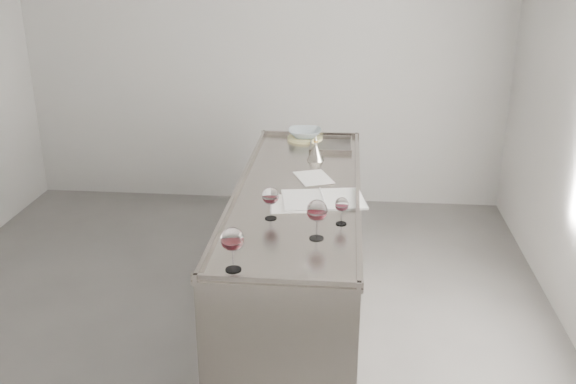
# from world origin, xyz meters

# --- Properties ---
(room_shell) EXTENTS (4.54, 5.04, 2.84)m
(room_shell) POSITION_xyz_m (0.00, 0.00, 1.40)
(room_shell) COLOR #4D4B48
(room_shell) RESTS_ON ground
(counter) EXTENTS (0.77, 2.42, 0.97)m
(counter) POSITION_xyz_m (0.50, 0.30, 0.47)
(counter) COLOR gray
(counter) RESTS_ON ground
(wine_glass_left) EXTENTS (0.11, 0.11, 0.21)m
(wine_glass_left) POSITION_xyz_m (0.29, -0.78, 1.09)
(wine_glass_left) COLOR white
(wine_glass_left) RESTS_ON counter
(wine_glass_middle) EXTENTS (0.09, 0.09, 0.18)m
(wine_glass_middle) POSITION_xyz_m (0.39, -0.17, 1.07)
(wine_glass_middle) COLOR white
(wine_glass_middle) RESTS_ON counter
(wine_glass_right) EXTENTS (0.11, 0.11, 0.21)m
(wine_glass_right) POSITION_xyz_m (0.65, -0.40, 1.09)
(wine_glass_right) COLOR white
(wine_glass_right) RESTS_ON counter
(wine_glass_small) EXTENTS (0.07, 0.07, 0.15)m
(wine_glass_small) POSITION_xyz_m (0.78, -0.21, 1.05)
(wine_glass_small) COLOR white
(wine_glass_small) RESTS_ON counter
(notebook) EXTENTS (0.52, 0.41, 0.02)m
(notebook) POSITION_xyz_m (0.66, 0.12, 0.95)
(notebook) COLOR silver
(notebook) RESTS_ON counter
(loose_paper_top) EXTENTS (0.24, 0.32, 0.00)m
(loose_paper_top) POSITION_xyz_m (0.46, 0.05, 0.94)
(loose_paper_top) COLOR silver
(loose_paper_top) RESTS_ON counter
(loose_paper_under) EXTENTS (0.29, 0.34, 0.00)m
(loose_paper_under) POSITION_xyz_m (0.59, 0.51, 0.94)
(loose_paper_under) COLOR silver
(loose_paper_under) RESTS_ON counter
(trivet) EXTENTS (0.33, 0.33, 0.02)m
(trivet) POSITION_xyz_m (0.47, 1.38, 0.95)
(trivet) COLOR #EDE699
(trivet) RESTS_ON counter
(ceramic_bowl) EXTENTS (0.27, 0.27, 0.06)m
(ceramic_bowl) POSITION_xyz_m (0.47, 1.38, 0.99)
(ceramic_bowl) COLOR #8D9DA5
(ceramic_bowl) RESTS_ON trivet
(wine_funnel) EXTENTS (0.12, 0.12, 0.18)m
(wine_funnel) POSITION_xyz_m (0.58, 0.88, 0.99)
(wine_funnel) COLOR #9D968C
(wine_funnel) RESTS_ON counter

